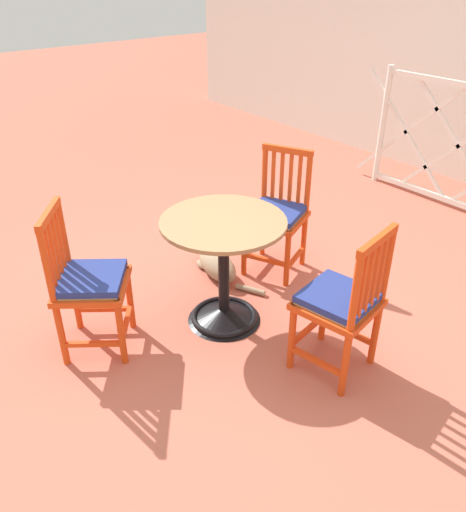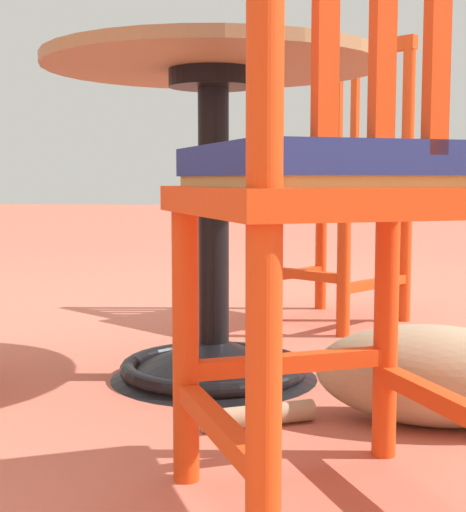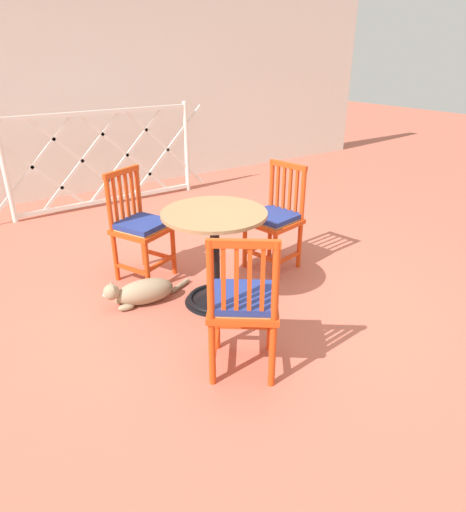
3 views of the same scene
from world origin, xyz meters
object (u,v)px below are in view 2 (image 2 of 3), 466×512
(cafe_table, at_px, (214,256))
(orange_chair_tucked_in, at_px, (336,184))
(tabby_cat, at_px, (453,377))
(orange_chair_at_corner, at_px, (347,189))

(cafe_table, distance_m, orange_chair_tucked_in, 0.83)
(cafe_table, relative_size, tabby_cat, 1.02)
(cafe_table, xyz_separation_m, orange_chair_at_corner, (-0.28, 0.70, 0.16))
(orange_chair_at_corner, relative_size, tabby_cat, 1.23)
(orange_chair_tucked_in, bearing_deg, tabby_cat, 100.72)
(orange_chair_at_corner, distance_m, tabby_cat, 0.58)
(orange_chair_tucked_in, distance_m, orange_chair_at_corner, 1.46)
(cafe_table, bearing_deg, orange_chair_tucked_in, -110.88)
(tabby_cat, bearing_deg, cafe_table, -31.09)
(cafe_table, bearing_deg, tabby_cat, 148.91)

